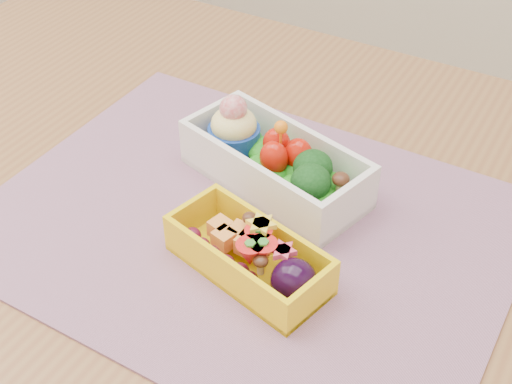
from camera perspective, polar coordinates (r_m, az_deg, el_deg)
The scene contains 4 objects.
table at distance 0.70m, azimuth 1.71°, elevation -10.30°, with size 1.20×0.80×0.75m.
placemat at distance 0.65m, azimuth -0.79°, elevation -2.65°, with size 0.48×0.37×0.00m, color #A16F8B.
bento_white at distance 0.68m, azimuth 1.51°, elevation 2.44°, with size 0.20×0.13×0.08m.
bento_yellow at distance 0.59m, azimuth -0.39°, elevation -5.22°, with size 0.16×0.10×0.05m.
Camera 1 is at (0.21, -0.40, 1.19)m, focal length 48.80 mm.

